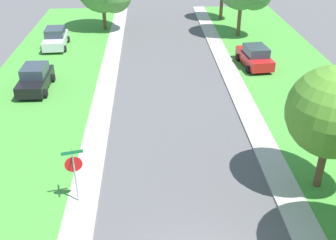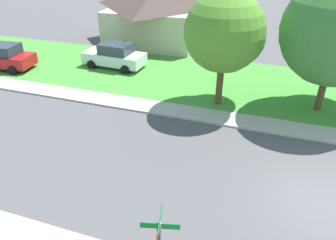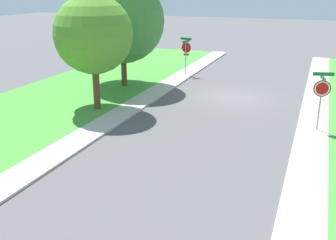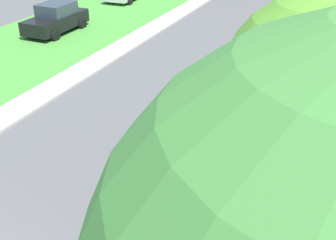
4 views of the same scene
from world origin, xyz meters
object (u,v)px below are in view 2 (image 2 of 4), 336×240
(car_white_far_down_street, at_px, (115,56))
(tree_across_left, at_px, (228,34))
(house_right_setback, at_px, (158,13))
(car_red_near_corner, at_px, (2,57))

(car_white_far_down_street, distance_m, tree_across_left, 9.19)
(car_white_far_down_street, height_order, house_right_setback, house_right_setback)
(car_red_near_corner, distance_m, tree_across_left, 15.68)
(car_red_near_corner, distance_m, car_white_far_down_street, 7.75)
(tree_across_left, bearing_deg, house_right_setback, 35.83)
(car_white_far_down_street, xyz_separation_m, house_right_setback, (7.43, -0.53, 1.50))
(car_white_far_down_street, xyz_separation_m, tree_across_left, (-3.08, -8.12, 3.00))
(car_red_near_corner, bearing_deg, car_white_far_down_street, -69.64)
(car_white_far_down_street, bearing_deg, car_red_near_corner, 110.36)
(car_white_far_down_street, height_order, tree_across_left, tree_across_left)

